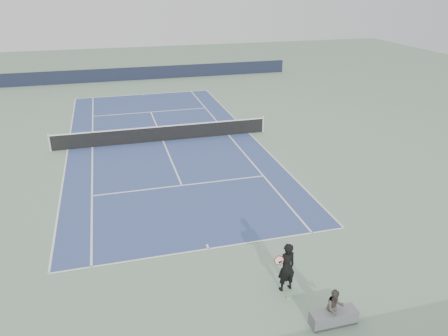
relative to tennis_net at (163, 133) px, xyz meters
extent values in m
plane|color=gray|center=(0.00, 0.00, -0.50)|extent=(80.00, 80.00, 0.00)
cube|color=navy|center=(0.00, 0.00, -0.50)|extent=(10.97, 23.77, 0.01)
cylinder|color=silver|center=(-6.40, 0.00, 0.03)|extent=(0.10, 0.10, 1.07)
cylinder|color=silver|center=(6.40, 0.00, 0.03)|extent=(0.10, 0.10, 1.07)
cube|color=black|center=(0.00, 0.00, -0.04)|extent=(12.80, 0.03, 0.90)
cube|color=white|center=(0.00, 0.00, 0.43)|extent=(12.80, 0.04, 0.06)
cube|color=black|center=(0.00, 17.88, 0.10)|extent=(30.00, 0.25, 1.20)
imported|color=black|center=(1.82, -14.67, 0.34)|extent=(0.70, 0.55, 1.69)
torus|color=#A50F0D|center=(1.54, -14.72, 0.68)|extent=(0.34, 0.18, 0.36)
cylinder|color=white|center=(1.54, -14.72, 0.68)|extent=(0.29, 0.14, 0.32)
cylinder|color=white|center=(1.66, -14.69, 0.42)|extent=(0.08, 0.13, 0.27)
sphere|color=#C8E42E|center=(1.71, -15.19, -0.47)|extent=(0.07, 0.07, 0.07)
cube|color=slate|center=(2.56, -16.43, -0.29)|extent=(1.36, 0.44, 0.44)
imported|color=#423D34|center=(2.56, -16.43, 0.06)|extent=(0.56, 0.45, 1.16)
camera|label=1|loc=(-2.98, -24.91, 8.55)|focal=35.00mm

